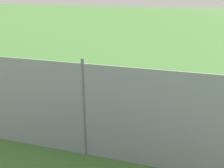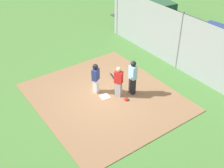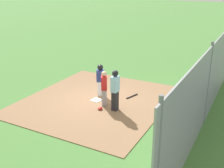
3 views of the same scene
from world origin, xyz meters
name	(u,v)px [view 2 (image 2 of 3)]	position (x,y,z in m)	size (l,w,h in m)	color
ground_plane	(105,97)	(0.00, 0.00, 0.00)	(140.00, 140.00, 0.00)	#477A38
dirt_infield	(105,97)	(0.00, 0.00, 0.01)	(7.20, 6.40, 0.03)	#896647
home_plate	(105,97)	(0.00, 0.00, 0.04)	(0.44, 0.44, 0.02)	white
catcher	(119,81)	(-0.30, -0.61, 0.87)	(0.46, 0.41, 1.63)	#9E9EA3
umpire	(133,77)	(-0.53, -1.28, 1.01)	(0.38, 0.27, 1.83)	black
runner	(96,77)	(0.61, 0.11, 0.94)	(0.41, 0.46, 1.60)	silver
baseball_bat	(113,77)	(1.19, -1.34, 0.06)	(0.06, 0.06, 0.80)	black
catcher_mask	(126,99)	(-0.82, -0.69, 0.09)	(0.24, 0.20, 0.12)	red
backstop_fence	(179,42)	(0.00, -4.96, 1.60)	(12.00, 0.10, 3.35)	#93999E
parking_lot	(223,47)	(0.00, -9.29, 0.02)	(18.00, 5.20, 0.04)	#38383D
parked_car_blue	(217,38)	(0.36, -8.97, 0.61)	(4.42, 2.40, 1.28)	#28428C
parked_car_green	(159,9)	(6.43, -9.65, 0.61)	(4.42, 2.40, 1.28)	#235B38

